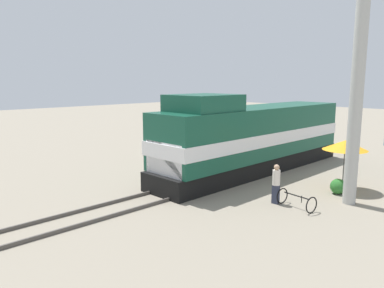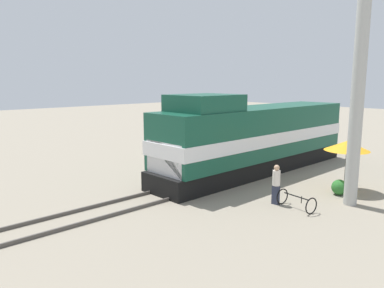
{
  "view_description": "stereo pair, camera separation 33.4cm",
  "coord_description": "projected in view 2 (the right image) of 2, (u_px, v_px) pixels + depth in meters",
  "views": [
    {
      "loc": [
        13.08,
        -15.72,
        5.39
      ],
      "look_at": [
        1.2,
        -4.1,
        2.56
      ],
      "focal_mm": 35.0,
      "sensor_mm": 36.0,
      "label": 1
    },
    {
      "loc": [
        13.31,
        -15.48,
        5.39
      ],
      "look_at": [
        1.2,
        -4.1,
        2.56
      ],
      "focal_mm": 35.0,
      "sensor_mm": 36.0,
      "label": 2
    }
  ],
  "objects": [
    {
      "name": "vendor_umbrella",
      "position": [
        347.0,
        146.0,
        18.18
      ],
      "size": [
        2.14,
        2.14,
        2.5
      ],
      "color": "#4C4C4C",
      "rests_on": "ground_plane"
    },
    {
      "name": "ground_plane",
      "position": [
        231.0,
        178.0,
        20.92
      ],
      "size": [
        120.0,
        120.0,
        0.0
      ],
      "primitive_type": "plane",
      "color": "gray"
    },
    {
      "name": "person_bystander",
      "position": [
        276.0,
        183.0,
        16.35
      ],
      "size": [
        0.34,
        0.34,
        1.77
      ],
      "color": "#2D3347",
      "rests_on": "ground_plane"
    },
    {
      "name": "bicycle",
      "position": [
        296.0,
        201.0,
        15.82
      ],
      "size": [
        1.68,
        0.94,
        0.7
      ],
      "rotation": [
        0.0,
        0.0,
        1.42
      ],
      "color": "black",
      "rests_on": "ground_plane"
    },
    {
      "name": "shrub_cluster",
      "position": [
        339.0,
        187.0,
        17.79
      ],
      "size": [
        0.74,
        0.74,
        0.74
      ],
      "primitive_type": "sphere",
      "color": "#2D722D",
      "rests_on": "ground_plane"
    },
    {
      "name": "rail_far",
      "position": [
        241.0,
        179.0,
        20.39
      ],
      "size": [
        0.08,
        28.93,
        0.15
      ],
      "primitive_type": "cube",
      "color": "#4C4742",
      "rests_on": "ground_plane"
    },
    {
      "name": "locomotive",
      "position": [
        253.0,
        138.0,
        21.9
      ],
      "size": [
        3.05,
        14.97,
        4.69
      ],
      "color": "black",
      "rests_on": "ground_plane"
    },
    {
      "name": "utility_pole",
      "position": [
        358.0,
        86.0,
        15.62
      ],
      "size": [
        1.8,
        0.55,
        10.26
      ],
      "color": "#B2B2AD",
      "rests_on": "ground_plane"
    },
    {
      "name": "rail_near",
      "position": [
        221.0,
        174.0,
        21.42
      ],
      "size": [
        0.08,
        28.93,
        0.15
      ],
      "primitive_type": "cube",
      "color": "#4C4742",
      "rests_on": "ground_plane"
    }
  ]
}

